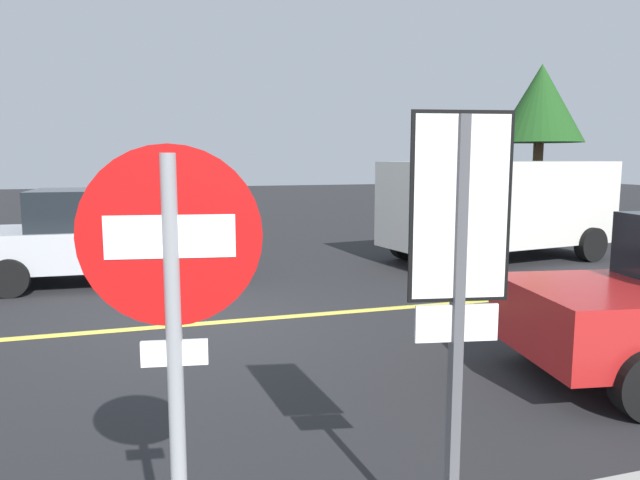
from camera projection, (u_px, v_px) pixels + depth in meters
ground_plane at (196, 325)px, 8.15m from camera, size 80.00×80.00×0.00m
lane_marking_centre at (395, 308)px, 9.03m from camera, size 28.00×0.16×0.01m
stop_sign at (174, 321)px, 2.49m from camera, size 0.75×0.14×2.34m
speed_limit_sign at (459, 258)px, 3.09m from camera, size 0.53×0.11×2.52m
white_van at (500, 204)px, 13.10m from camera, size 5.44×2.87×2.20m
car_silver_far_lane at (105, 236)px, 10.87m from camera, size 4.47×2.24×1.71m
tree_left_verge at (541, 105)px, 18.56m from camera, size 2.72×2.72×5.18m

